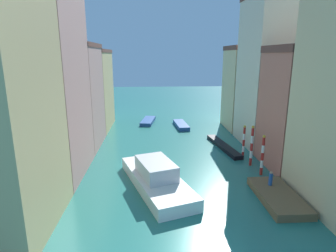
{
  "coord_description": "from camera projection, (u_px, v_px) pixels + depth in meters",
  "views": [
    {
      "loc": [
        -2.84,
        -15.89,
        12.68
      ],
      "look_at": [
        -0.29,
        28.37,
        1.5
      ],
      "focal_mm": 30.07,
      "sensor_mm": 36.0,
      "label": 1
    }
  ],
  "objects": [
    {
      "name": "motorboat_0",
      "position": [
        181.0,
        125.0,
        51.24
      ],
      "size": [
        2.5,
        6.8,
        0.68
      ],
      "color": "#234C93",
      "rests_on": "ground"
    },
    {
      "name": "building_right_2",
      "position": [
        273.0,
        72.0,
        39.16
      ],
      "size": [
        7.59,
        9.67,
        20.8
      ],
      "color": "beige",
      "rests_on": "ground"
    },
    {
      "name": "motorboat_1",
      "position": [
        148.0,
        121.0,
        54.5
      ],
      "size": [
        3.05,
        6.95,
        0.61
      ],
      "color": "#234C93",
      "rests_on": "ground"
    },
    {
      "name": "building_left_2",
      "position": [
        71.0,
        96.0,
        38.95
      ],
      "size": [
        7.59,
        9.44,
        14.27
      ],
      "color": "tan",
      "rests_on": "ground"
    },
    {
      "name": "mooring_pole_0",
      "position": [
        263.0,
        155.0,
        30.15
      ],
      "size": [
        0.33,
        0.33,
        4.53
      ],
      "color": "red",
      "rests_on": "ground"
    },
    {
      "name": "waterfront_dock",
      "position": [
        278.0,
        197.0,
        25.25
      ],
      "size": [
        3.28,
        7.05,
        0.69
      ],
      "color": "brown",
      "rests_on": "ground"
    },
    {
      "name": "ground_plane",
      "position": [
        171.0,
        142.0,
        42.36
      ],
      "size": [
        154.0,
        154.0,
        0.0
      ],
      "primitive_type": "plane",
      "color": "#28756B"
    },
    {
      "name": "vaporetto_white",
      "position": [
        156.0,
        177.0,
        27.76
      ],
      "size": [
        7.69,
        12.75,
        2.69
      ],
      "color": "white",
      "rests_on": "ground"
    },
    {
      "name": "gondola_black",
      "position": [
        223.0,
        146.0,
        39.56
      ],
      "size": [
        2.74,
        10.0,
        0.54
      ],
      "color": "black",
      "rests_on": "ground"
    },
    {
      "name": "building_left_1",
      "position": [
        41.0,
        73.0,
        28.47
      ],
      "size": [
        7.59,
        10.31,
        21.93
      ],
      "color": "tan",
      "rests_on": "ground"
    },
    {
      "name": "building_right_1",
      "position": [
        302.0,
        108.0,
        31.51
      ],
      "size": [
        7.59,
        7.87,
        13.74
      ],
      "color": "#C6705B",
      "rests_on": "ground"
    },
    {
      "name": "mooring_pole_2",
      "position": [
        244.0,
        141.0,
        35.3
      ],
      "size": [
        0.31,
        0.31,
        4.26
      ],
      "color": "red",
      "rests_on": "ground"
    },
    {
      "name": "building_right_3",
      "position": [
        248.0,
        88.0,
        49.02
      ],
      "size": [
        7.59,
        8.23,
        14.25
      ],
      "color": "beige",
      "rests_on": "ground"
    },
    {
      "name": "mooring_pole_1",
      "position": [
        252.0,
        145.0,
        32.79
      ],
      "size": [
        0.35,
        0.35,
        4.85
      ],
      "color": "red",
      "rests_on": "ground"
    },
    {
      "name": "building_left_3",
      "position": [
        88.0,
        90.0,
        49.07
      ],
      "size": [
        7.59,
        11.27,
        13.67
      ],
      "color": "#DBB77A",
      "rests_on": "ground"
    },
    {
      "name": "person_on_dock",
      "position": [
        271.0,
        179.0,
        26.6
      ],
      "size": [
        0.36,
        0.36,
        1.4
      ],
      "color": "#234C93",
      "rests_on": "waterfront_dock"
    }
  ]
}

